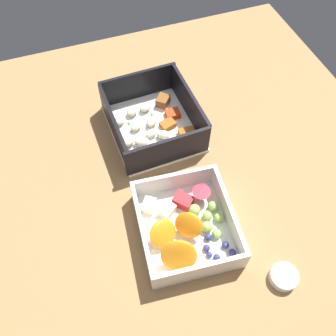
{
  "coord_description": "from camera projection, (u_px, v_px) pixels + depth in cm",
  "views": [
    {
      "loc": [
        31.55,
        -12.13,
        54.16
      ],
      "look_at": [
        -0.45,
        -0.77,
        4.0
      ],
      "focal_mm": 38.98,
      "sensor_mm": 36.0,
      "label": 1
    }
  ],
  "objects": [
    {
      "name": "pasta_container",
      "position": [
        153.0,
        121.0,
        0.66
      ],
      "size": [
        17.87,
        15.57,
        6.57
      ],
      "rotation": [
        0.0,
        0.0,
        0.03
      ],
      "color": "white",
      "rests_on": "table_surface"
    },
    {
      "name": "paper_cup_liner",
      "position": [
        284.0,
        277.0,
        0.52
      ],
      "size": [
        3.98,
        3.98,
        1.46
      ],
      "primitive_type": "cylinder",
      "color": "white",
      "rests_on": "table_surface"
    },
    {
      "name": "table_surface",
      "position": [
        173.0,
        178.0,
        0.63
      ],
      "size": [
        80.0,
        80.0,
        2.0
      ],
      "primitive_type": "cube",
      "color": "#9E7547",
      "rests_on": "ground"
    },
    {
      "name": "fruit_bowl",
      "position": [
        186.0,
        226.0,
        0.55
      ],
      "size": [
        16.92,
        15.42,
        5.77
      ],
      "rotation": [
        0.0,
        0.0,
        -0.1
      ],
      "color": "white",
      "rests_on": "table_surface"
    }
  ]
}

